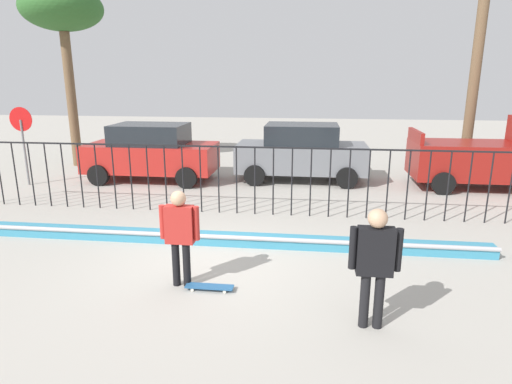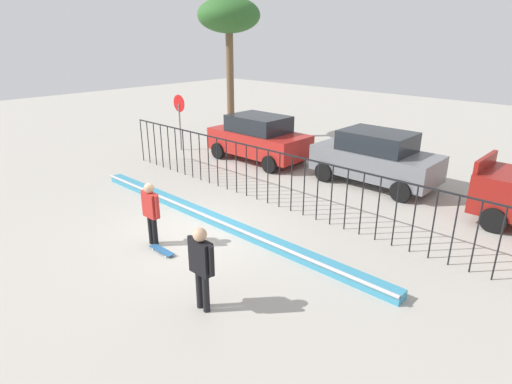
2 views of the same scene
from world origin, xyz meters
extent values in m
plane|color=#ADA89E|center=(0.00, 0.00, 0.00)|extent=(60.00, 60.00, 0.00)
cube|color=teal|center=(0.00, 1.01, 0.11)|extent=(11.00, 0.36, 0.22)
cylinder|color=#B2B2B7|center=(0.00, 0.83, 0.22)|extent=(11.00, 0.09, 0.09)
cylinder|color=black|center=(-7.00, 3.15, 0.87)|extent=(0.04, 0.04, 1.75)
cylinder|color=black|center=(-6.53, 3.15, 0.87)|extent=(0.04, 0.04, 1.75)
cylinder|color=black|center=(-6.07, 3.15, 0.87)|extent=(0.04, 0.04, 1.75)
cylinder|color=black|center=(-5.60, 3.15, 0.87)|extent=(0.04, 0.04, 1.75)
cylinder|color=black|center=(-5.13, 3.15, 0.87)|extent=(0.04, 0.04, 1.75)
cylinder|color=black|center=(-4.67, 3.15, 0.87)|extent=(0.04, 0.04, 1.75)
cylinder|color=black|center=(-4.20, 3.15, 0.87)|extent=(0.04, 0.04, 1.75)
cylinder|color=black|center=(-3.73, 3.15, 0.87)|extent=(0.04, 0.04, 1.75)
cylinder|color=black|center=(-3.27, 3.15, 0.87)|extent=(0.04, 0.04, 1.75)
cylinder|color=black|center=(-2.80, 3.15, 0.87)|extent=(0.04, 0.04, 1.75)
cylinder|color=black|center=(-2.33, 3.15, 0.87)|extent=(0.04, 0.04, 1.75)
cylinder|color=black|center=(-1.87, 3.15, 0.87)|extent=(0.04, 0.04, 1.75)
cylinder|color=black|center=(-1.40, 3.15, 0.87)|extent=(0.04, 0.04, 1.75)
cylinder|color=black|center=(-0.93, 3.15, 0.87)|extent=(0.04, 0.04, 1.75)
cylinder|color=black|center=(-0.47, 3.15, 0.87)|extent=(0.04, 0.04, 1.75)
cylinder|color=black|center=(0.00, 3.15, 0.87)|extent=(0.04, 0.04, 1.75)
cylinder|color=black|center=(0.47, 3.15, 0.87)|extent=(0.04, 0.04, 1.75)
cylinder|color=black|center=(0.93, 3.15, 0.87)|extent=(0.04, 0.04, 1.75)
cylinder|color=black|center=(1.40, 3.15, 0.87)|extent=(0.04, 0.04, 1.75)
cylinder|color=black|center=(1.87, 3.15, 0.87)|extent=(0.04, 0.04, 1.75)
cylinder|color=black|center=(2.33, 3.15, 0.87)|extent=(0.04, 0.04, 1.75)
cylinder|color=black|center=(2.80, 3.15, 0.87)|extent=(0.04, 0.04, 1.75)
cylinder|color=black|center=(3.27, 3.15, 0.87)|extent=(0.04, 0.04, 1.75)
cylinder|color=black|center=(3.73, 3.15, 0.87)|extent=(0.04, 0.04, 1.75)
cylinder|color=black|center=(4.20, 3.15, 0.87)|extent=(0.04, 0.04, 1.75)
cylinder|color=black|center=(4.67, 3.15, 0.87)|extent=(0.04, 0.04, 1.75)
cylinder|color=black|center=(5.13, 3.15, 0.87)|extent=(0.04, 0.04, 1.75)
cylinder|color=black|center=(5.60, 3.15, 0.87)|extent=(0.04, 0.04, 1.75)
cylinder|color=black|center=(6.07, 3.15, 0.87)|extent=(0.04, 0.04, 1.75)
cylinder|color=black|center=(6.53, 3.15, 0.87)|extent=(0.04, 0.04, 1.75)
cube|color=black|center=(0.00, 3.15, 1.73)|extent=(14.00, 0.04, 0.04)
cylinder|color=black|center=(-0.34, -0.92, 0.38)|extent=(0.13, 0.13, 0.77)
cylinder|color=black|center=(-0.16, -0.92, 0.38)|extent=(0.13, 0.13, 0.77)
cube|color=#B22823|center=(-0.25, -0.92, 1.08)|extent=(0.47, 0.20, 0.63)
sphere|color=tan|center=(-0.25, -0.92, 1.53)|extent=(0.25, 0.25, 0.25)
cylinder|color=#B22823|center=(-0.53, -0.92, 1.12)|extent=(0.10, 0.10, 0.57)
cylinder|color=#B22823|center=(0.04, -0.92, 1.12)|extent=(0.10, 0.10, 0.57)
cube|color=#26598C|center=(0.25, -1.04, 0.06)|extent=(0.80, 0.20, 0.02)
cylinder|color=silver|center=(0.52, -0.96, 0.03)|extent=(0.05, 0.03, 0.05)
cylinder|color=silver|center=(0.52, -1.11, 0.03)|extent=(0.05, 0.03, 0.05)
cylinder|color=silver|center=(-0.02, -0.96, 0.03)|extent=(0.05, 0.03, 0.05)
cylinder|color=silver|center=(-0.02, -1.11, 0.03)|extent=(0.05, 0.03, 0.05)
cylinder|color=black|center=(2.65, -1.82, 0.40)|extent=(0.14, 0.14, 0.81)
cylinder|color=black|center=(2.84, -1.82, 0.40)|extent=(0.14, 0.14, 0.81)
cube|color=black|center=(2.74, -1.82, 1.14)|extent=(0.49, 0.21, 0.67)
sphere|color=tan|center=(2.74, -1.82, 1.61)|extent=(0.26, 0.26, 0.26)
cylinder|color=black|center=(2.45, -1.82, 1.18)|extent=(0.11, 0.11, 0.60)
cylinder|color=black|center=(3.04, -1.82, 1.18)|extent=(0.11, 0.11, 0.60)
cube|color=#B2231E|center=(-3.47, 6.48, 0.79)|extent=(4.30, 1.90, 0.90)
cube|color=#1E2328|center=(-3.47, 6.48, 1.57)|extent=(2.36, 1.71, 0.66)
cylinder|color=black|center=(-2.01, 7.43, 0.34)|extent=(0.68, 0.22, 0.68)
cylinder|color=black|center=(-2.01, 5.53, 0.34)|extent=(0.68, 0.22, 0.68)
cylinder|color=black|center=(-4.94, 7.43, 0.34)|extent=(0.68, 0.22, 0.68)
cylinder|color=black|center=(-4.94, 5.53, 0.34)|extent=(0.68, 0.22, 0.68)
cube|color=slate|center=(1.54, 7.08, 0.79)|extent=(4.30, 1.90, 0.90)
cube|color=#1E2328|center=(1.54, 7.08, 1.57)|extent=(2.37, 1.71, 0.66)
cylinder|color=black|center=(3.00, 8.03, 0.34)|extent=(0.68, 0.22, 0.68)
cylinder|color=black|center=(3.00, 6.13, 0.34)|extent=(0.68, 0.22, 0.68)
cylinder|color=black|center=(0.07, 8.03, 0.34)|extent=(0.68, 0.22, 0.68)
cylinder|color=black|center=(0.07, 6.13, 0.34)|extent=(0.68, 0.22, 0.68)
cube|color=maroon|center=(5.11, 6.71, 1.62)|extent=(0.12, 1.75, 0.36)
cylinder|color=black|center=(5.80, 7.66, 0.34)|extent=(0.68, 0.22, 0.68)
cylinder|color=black|center=(5.80, 5.76, 0.34)|extent=(0.68, 0.22, 0.68)
cylinder|color=slate|center=(-7.26, 5.33, 1.05)|extent=(0.07, 0.07, 2.10)
cylinder|color=red|center=(-7.26, 5.35, 2.12)|extent=(0.76, 0.02, 0.76)
cylinder|color=brown|center=(-7.34, 8.60, 2.51)|extent=(0.36, 0.36, 5.03)
ellipsoid|color=#2D6028|center=(-7.34, 8.60, 5.84)|extent=(2.95, 2.95, 1.62)
camera|label=1|loc=(1.83, -7.42, 3.41)|focal=30.51mm
camera|label=2|loc=(8.24, -6.19, 5.04)|focal=29.76mm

